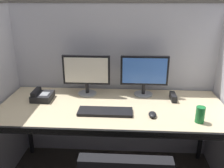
{
  "coord_description": "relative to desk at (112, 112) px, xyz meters",
  "views": [
    {
      "loc": [
        0.11,
        -1.55,
        1.62
      ],
      "look_at": [
        0.0,
        0.35,
        0.92
      ],
      "focal_mm": 39.01,
      "sensor_mm": 36.0,
      "label": 1
    }
  ],
  "objects": [
    {
      "name": "desk",
      "position": [
        0.0,
        0.0,
        0.0
      ],
      "size": [
        1.9,
        0.8,
        0.74
      ],
      "color": "beige",
      "rests_on": "ground"
    },
    {
      "name": "computer_mouse",
      "position": [
        0.32,
        -0.15,
        0.07
      ],
      "size": [
        0.06,
        0.1,
        0.04
      ],
      "color": "black",
      "rests_on": "desk"
    },
    {
      "name": "monitor_left",
      "position": [
        -0.24,
        0.26,
        0.27
      ],
      "size": [
        0.43,
        0.17,
        0.37
      ],
      "color": "gray",
      "rests_on": "desk"
    },
    {
      "name": "desk_phone",
      "position": [
        -0.63,
        0.12,
        0.08
      ],
      "size": [
        0.17,
        0.19,
        0.09
      ],
      "color": "black",
      "rests_on": "desk"
    },
    {
      "name": "soda_can",
      "position": [
        0.66,
        -0.22,
        0.11
      ],
      "size": [
        0.07,
        0.07,
        0.12
      ],
      "primitive_type": "cylinder",
      "color": "#197233",
      "rests_on": "desk"
    },
    {
      "name": "red_stapler",
      "position": [
        0.54,
        0.18,
        0.08
      ],
      "size": [
        0.04,
        0.15,
        0.06
      ],
      "primitive_type": "cube",
      "color": "black",
      "rests_on": "desk"
    },
    {
      "name": "keyboard_main",
      "position": [
        -0.04,
        -0.11,
        0.06
      ],
      "size": [
        0.43,
        0.15,
        0.02
      ],
      "primitive_type": "cube",
      "color": "black",
      "rests_on": "desk"
    },
    {
      "name": "cubicle_partition_rear",
      "position": [
        0.0,
        0.46,
        0.1
      ],
      "size": [
        2.21,
        0.06,
        1.57
      ],
      "color": "silver",
      "rests_on": "ground"
    },
    {
      "name": "monitor_right",
      "position": [
        0.28,
        0.27,
        0.27
      ],
      "size": [
        0.43,
        0.17,
        0.37
      ],
      "color": "gray",
      "rests_on": "desk"
    }
  ]
}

